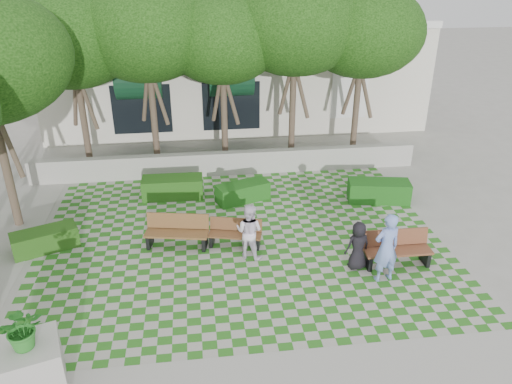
{
  "coord_description": "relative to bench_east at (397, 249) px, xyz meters",
  "views": [
    {
      "loc": [
        -1.25,
        -11.89,
        7.9
      ],
      "look_at": [
        0.5,
        1.5,
        1.4
      ],
      "focal_mm": 35.0,
      "sensor_mm": 36.0,
      "label": 1
    }
  ],
  "objects": [
    {
      "name": "hedge_midleft",
      "position": [
        -6.26,
        5.1,
        -0.1
      ],
      "size": [
        2.14,
        0.9,
        0.74
      ],
      "primitive_type": "cube",
      "rotation": [
        0.0,
        0.0,
        -0.02
      ],
      "color": "#1C4A13",
      "rests_on": "ground"
    },
    {
      "name": "bench_east",
      "position": [
        0.0,
        0.0,
        0.0
      ],
      "size": [
        1.87,
        0.64,
        0.98
      ],
      "rotation": [
        0.0,
        0.0,
        -0.01
      ],
      "color": "brown",
      "rests_on": "ground"
    },
    {
      "name": "hedge_west",
      "position": [
        -9.9,
        2.05,
        -0.16
      ],
      "size": [
        1.96,
        1.37,
        0.64
      ],
      "primitive_type": "cube",
      "rotation": [
        0.0,
        0.0,
        0.39
      ],
      "color": "#1D4612",
      "rests_on": "ground"
    },
    {
      "name": "tree_row",
      "position": [
        -6.01,
        6.67,
        4.71
      ],
      "size": [
        17.7,
        13.4,
        7.41
      ],
      "color": "#47382B",
      "rests_on": "ground"
    },
    {
      "name": "hedge_east",
      "position": [
        0.9,
        3.86,
        -0.11
      ],
      "size": [
        2.22,
        1.22,
        0.73
      ],
      "primitive_type": "cube",
      "rotation": [
        0.0,
        0.0,
        -0.19
      ],
      "color": "#154C14",
      "rests_on": "ground"
    },
    {
      "name": "person_white",
      "position": [
        -4.02,
        0.91,
        0.35
      ],
      "size": [
        1.0,
        0.94,
        1.65
      ],
      "primitive_type": "imported",
      "rotation": [
        0.0,
        0.0,
        2.62
      ],
      "color": "silver",
      "rests_on": "ground"
    },
    {
      "name": "building",
      "position": [
        -3.22,
        14.8,
        2.04
      ],
      "size": [
        18.0,
        8.92,
        5.15
      ],
      "color": "beige",
      "rests_on": "ground"
    },
    {
      "name": "planter_front",
      "position": [
        -8.79,
        -3.38,
        0.34
      ],
      "size": [
        1.41,
        1.41,
        2.01
      ],
      "rotation": [
        0.0,
        0.0,
        0.29
      ],
      "color": "#9E9B93",
      "rests_on": "ground"
    },
    {
      "name": "lawn",
      "position": [
        -4.15,
        1.72,
        -0.47
      ],
      "size": [
        12.0,
        12.0,
        0.0
      ],
      "primitive_type": "plane",
      "color": "#2B721E",
      "rests_on": "ground"
    },
    {
      "name": "hedge_midright",
      "position": [
        -3.82,
        4.5,
        -0.15
      ],
      "size": [
        1.98,
        1.32,
        0.64
      ],
      "primitive_type": "cube",
      "rotation": [
        0.0,
        0.0,
        0.35
      ],
      "color": "#174C14",
      "rests_on": "ground"
    },
    {
      "name": "person_dark",
      "position": [
        -1.15,
        -0.05,
        0.23
      ],
      "size": [
        0.76,
        0.57,
        1.41
      ],
      "primitive_type": "imported",
      "rotation": [
        0.0,
        0.0,
        3.33
      ],
      "color": "black",
      "rests_on": "ground"
    },
    {
      "name": "retaining_wall",
      "position": [
        -4.15,
        6.92,
        -0.02
      ],
      "size": [
        15.0,
        0.36,
        0.9
      ],
      "primitive_type": "cube",
      "color": "#9E9B93",
      "rests_on": "ground"
    },
    {
      "name": "bench_west",
      "position": [
        -6.06,
        1.75,
        -0.01
      ],
      "size": [
        1.93,
        0.96,
        0.97
      ],
      "rotation": [
        0.0,
        0.0,
        -0.19
      ],
      "color": "brown",
      "rests_on": "ground"
    },
    {
      "name": "person_blue",
      "position": [
        -0.61,
        -0.67,
        0.51
      ],
      "size": [
        0.79,
        0.6,
        1.97
      ],
      "primitive_type": "imported",
      "rotation": [
        0.0,
        0.0,
        3.33
      ],
      "color": "#768ED7",
      "rests_on": "ground"
    },
    {
      "name": "bench_mid",
      "position": [
        -4.36,
        1.57,
        -0.08
      ],
      "size": [
        1.64,
        0.88,
        0.82
      ],
      "rotation": [
        0.0,
        0.0,
        -0.24
      ],
      "color": "brown",
      "rests_on": "ground"
    },
    {
      "name": "ground",
      "position": [
        -4.15,
        0.72,
        -0.47
      ],
      "size": [
        90.0,
        90.0,
        0.0
      ],
      "primitive_type": "plane",
      "color": "gray",
      "rests_on": "ground"
    }
  ]
}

